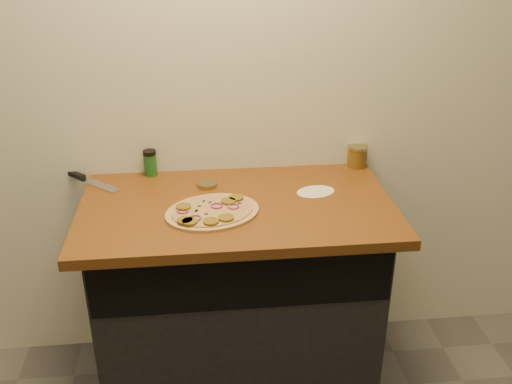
{
  "coord_description": "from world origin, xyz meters",
  "views": [
    {
      "loc": [
        -0.13,
        -0.52,
        1.89
      ],
      "look_at": [
        0.07,
        1.4,
        0.95
      ],
      "focal_mm": 40.0,
      "sensor_mm": 36.0,
      "label": 1
    }
  ],
  "objects": [
    {
      "name": "countertop",
      "position": [
        0.0,
        1.42,
        0.88
      ],
      "size": [
        1.2,
        0.7,
        0.04
      ],
      "primitive_type": "cube",
      "color": "brown",
      "rests_on": "cabinet"
    },
    {
      "name": "cabinet",
      "position": [
        0.0,
        1.45,
        0.43
      ],
      "size": [
        1.1,
        0.6,
        0.86
      ],
      "primitive_type": "cube",
      "color": "black",
      "rests_on": "ground"
    },
    {
      "name": "salsa_jar",
      "position": [
        0.55,
        1.72,
        0.95
      ],
      "size": [
        0.09,
        0.09,
        0.09
      ],
      "color": "#9C260F",
      "rests_on": "countertop"
    },
    {
      "name": "flour_spill",
      "position": [
        0.32,
        1.48,
        0.9
      ],
      "size": [
        0.19,
        0.19,
        0.0
      ],
      "primitive_type": "cylinder",
      "rotation": [
        0.0,
        0.0,
        0.28
      ],
      "color": "silver",
      "rests_on": "countertop"
    },
    {
      "name": "chefs_knife",
      "position": [
        -0.61,
        1.69,
        0.91
      ],
      "size": [
        0.26,
        0.24,
        0.02
      ],
      "color": "#B7BAC1",
      "rests_on": "countertop"
    },
    {
      "name": "pizza",
      "position": [
        -0.1,
        1.34,
        0.91
      ],
      "size": [
        0.44,
        0.44,
        0.02
      ],
      "color": "tan",
      "rests_on": "countertop"
    },
    {
      "name": "spice_shaker",
      "position": [
        -0.34,
        1.72,
        0.96
      ],
      "size": [
        0.06,
        0.06,
        0.11
      ],
      "color": "#1C5920",
      "rests_on": "countertop"
    },
    {
      "name": "room_shell",
      "position": [
        0.0,
        0.0,
        1.7
      ],
      "size": [
        4.02,
        3.52,
        2.71
      ],
      "color": "beige",
      "rests_on": "ground"
    },
    {
      "name": "mason_jar_lid",
      "position": [
        -0.11,
        1.58,
        0.91
      ],
      "size": [
        0.11,
        0.11,
        0.02
      ],
      "primitive_type": "cylinder",
      "rotation": [
        0.0,
        0.0,
        -0.39
      ],
      "color": "#968757",
      "rests_on": "countertop"
    }
  ]
}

